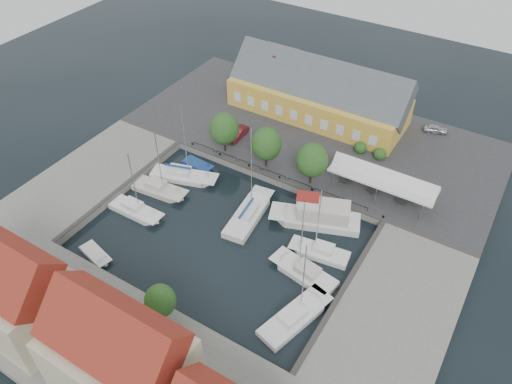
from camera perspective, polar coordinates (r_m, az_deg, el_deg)
ground at (r=63.26m, az=-2.85°, el=-4.08°), size 140.00×140.00×0.00m
north_quay at (r=78.43m, az=6.55°, el=6.45°), size 56.00×26.00×1.00m
west_quay at (r=73.75m, az=-18.13°, el=1.82°), size 12.00×24.00×1.00m
east_quay at (r=56.23m, az=15.44°, el=-13.20°), size 12.00×24.00×1.00m
south_bank at (r=53.65m, az=-16.00°, el=-17.28°), size 56.00×14.00×1.00m
quay_edge_fittings at (r=65.36m, az=-0.56°, el=-0.91°), size 56.00×24.72×0.40m
warehouse at (r=81.37m, az=6.82°, el=11.10°), size 28.56×14.00×9.55m
tent_canopy at (r=66.45m, az=14.27°, el=1.37°), size 14.00×4.00×2.83m
quay_trees at (r=68.61m, az=1.20°, el=5.52°), size 18.20×4.20×6.30m
car_silver at (r=82.23m, az=19.86°, el=6.80°), size 3.87×2.48×1.23m
car_red at (r=76.22m, az=-2.11°, el=6.69°), size 1.60×4.43×1.45m
center_sailboat at (r=64.25m, az=-0.88°, el=-2.69°), size 4.13×10.31×13.64m
trawler at (r=63.60m, az=7.16°, el=-2.83°), size 11.90×7.17×5.00m
east_boat_a at (r=60.38m, az=7.40°, el=-6.94°), size 7.54×3.40×10.49m
east_boat_b at (r=58.12m, az=5.59°, el=-9.27°), size 8.60×4.08×11.34m
east_boat_c at (r=54.38m, az=4.37°, el=-14.19°), size 5.18×9.43×11.55m
west_boat_a at (r=71.03m, az=-8.40°, el=1.77°), size 9.93×5.45×12.66m
west_boat_b at (r=69.33m, az=-11.03°, el=0.22°), size 8.09×3.40×10.82m
west_boat_c at (r=66.84m, az=-13.61°, el=-2.13°), size 7.80×2.56×10.56m
launch_sw at (r=62.89m, az=-17.84°, el=-6.88°), size 4.97×2.82×0.98m
launch_nw at (r=73.05m, az=-6.71°, el=3.05°), size 4.98×2.30×0.88m
townhouses at (r=47.68m, az=-17.40°, el=-16.90°), size 36.30×8.50×12.00m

